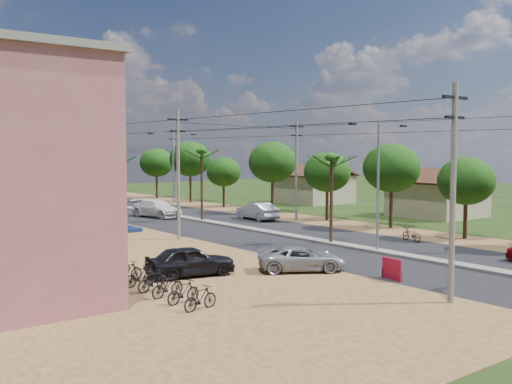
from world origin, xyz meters
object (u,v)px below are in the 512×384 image
at_px(car_parked_dark, 190,262).
at_px(roadside_sign, 392,269).
at_px(car_silver_mid, 257,211).
at_px(parked_scooter_row, 140,276).
at_px(car_parked_silver, 302,259).
at_px(car_white_far, 157,209).
at_px(moto_rider_east, 411,235).

xyz_separation_m(car_parked_dark, roadside_sign, (7.26, -6.67, -0.22)).
bearing_deg(roadside_sign, car_silver_mid, 75.95).
distance_m(roadside_sign, parked_scooter_row, 11.99).
relative_size(car_silver_mid, car_parked_silver, 1.05).
distance_m(car_silver_mid, car_parked_silver, 22.96).
height_order(car_white_far, moto_rider_east, car_white_far).
bearing_deg(parked_scooter_row, car_parked_silver, -13.17).
bearing_deg(parked_scooter_row, car_white_far, 60.24).
xyz_separation_m(moto_rider_east, roadside_sign, (-10.70, -7.16, 0.06)).
relative_size(car_white_far, car_parked_silver, 1.22).
bearing_deg(car_white_far, car_parked_silver, -115.41).
distance_m(car_parked_dark, roadside_sign, 9.87).
height_order(car_silver_mid, car_white_far, car_white_far).
xyz_separation_m(car_white_far, moto_rider_east, (6.70, -23.98, -0.32)).
xyz_separation_m(roadside_sign, parked_scooter_row, (-10.26, 6.20, -0.04)).
relative_size(car_white_far, parked_scooter_row, 0.50).
relative_size(car_parked_dark, moto_rider_east, 2.45).
bearing_deg(roadside_sign, car_parked_silver, 124.16).
height_order(car_parked_dark, parked_scooter_row, car_parked_dark).
distance_m(car_white_far, roadside_sign, 31.39).
bearing_deg(car_white_far, parked_scooter_row, -132.58).
height_order(car_silver_mid, roadside_sign, car_silver_mid).
relative_size(moto_rider_east, roadside_sign, 1.41).
distance_m(car_white_far, parked_scooter_row, 28.72).
relative_size(car_white_far, car_parked_dark, 1.24).
height_order(car_silver_mid, car_parked_silver, car_silver_mid).
height_order(moto_rider_east, parked_scooter_row, parked_scooter_row).
relative_size(car_silver_mid, moto_rider_east, 2.60).
bearing_deg(car_parked_silver, car_parked_dark, 96.80).
bearing_deg(parked_scooter_row, moto_rider_east, 2.61).
bearing_deg(roadside_sign, moto_rider_east, 42.86).
distance_m(car_parked_silver, parked_scooter_row, 8.48).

